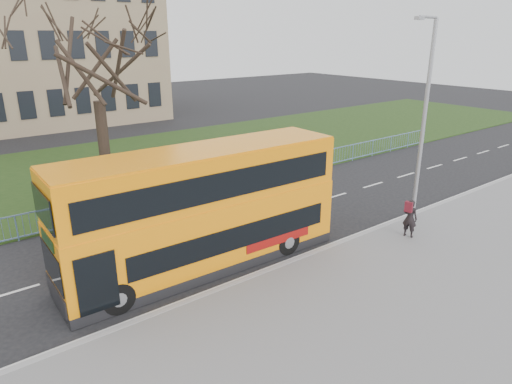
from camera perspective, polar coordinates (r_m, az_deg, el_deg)
ground at (r=18.12m, az=2.66°, el=-6.56°), size 120.00×120.00×0.00m
pavement at (r=14.33m, az=21.01°, el=-15.25°), size 80.00×10.50×0.12m
kerb at (r=17.06m, az=6.06°, el=-8.11°), size 80.00×0.20×0.14m
grass_verge at (r=29.77m, az=-15.41°, el=3.25°), size 80.00×15.40×0.08m
guard_railing at (r=22.96m, az=-8.00°, el=0.42°), size 40.00×0.12×1.10m
bare_tree at (r=23.76m, az=-19.28°, el=12.83°), size 7.81×7.81×11.15m
yellow_bus at (r=15.77m, az=-6.58°, el=-1.78°), size 10.09×2.64×4.21m
pedestrian at (r=19.21m, az=18.68°, el=-3.12°), size 0.51×0.65×1.57m
street_lamp at (r=19.75m, az=20.19°, el=8.84°), size 1.77×0.44×8.37m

